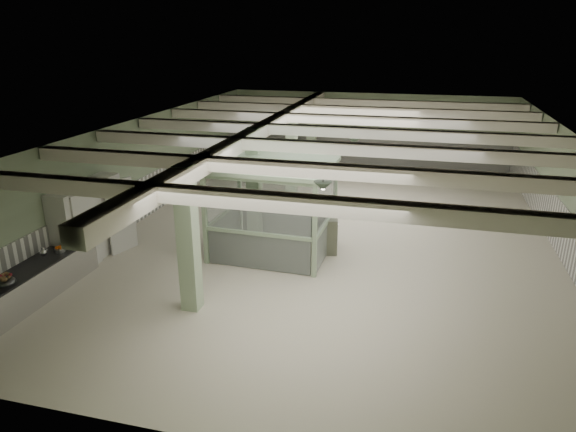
% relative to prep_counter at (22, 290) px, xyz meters
% --- Properties ---
extents(floor, '(20.00, 20.00, 0.00)m').
position_rel_prep_counter_xyz_m(floor, '(6.54, 7.00, -0.46)').
color(floor, beige).
rests_on(floor, ground).
extents(ceiling, '(14.00, 20.00, 0.02)m').
position_rel_prep_counter_xyz_m(ceiling, '(6.54, 7.00, 3.14)').
color(ceiling, silver).
rests_on(ceiling, wall_back).
extents(wall_back, '(14.00, 0.02, 3.60)m').
position_rel_prep_counter_xyz_m(wall_back, '(6.54, 17.00, 1.34)').
color(wall_back, '#9AB18D').
rests_on(wall_back, floor).
extents(wall_front, '(14.00, 0.02, 3.60)m').
position_rel_prep_counter_xyz_m(wall_front, '(6.54, -3.00, 1.34)').
color(wall_front, '#9AB18D').
rests_on(wall_front, floor).
extents(wall_left, '(0.02, 20.00, 3.60)m').
position_rel_prep_counter_xyz_m(wall_left, '(-0.46, 7.00, 1.34)').
color(wall_left, '#9AB18D').
rests_on(wall_left, floor).
extents(wall_right, '(0.02, 20.00, 3.60)m').
position_rel_prep_counter_xyz_m(wall_right, '(13.54, 7.00, 1.34)').
color(wall_right, '#9AB18D').
rests_on(wall_right, floor).
extents(wainscot_left, '(0.05, 19.90, 1.50)m').
position_rel_prep_counter_xyz_m(wainscot_left, '(-0.43, 7.00, 0.29)').
color(wainscot_left, white).
rests_on(wainscot_left, floor).
extents(wainscot_right, '(0.05, 19.90, 1.50)m').
position_rel_prep_counter_xyz_m(wainscot_right, '(13.52, 7.00, 0.29)').
color(wainscot_right, white).
rests_on(wainscot_right, floor).
extents(wainscot_back, '(13.90, 0.05, 1.50)m').
position_rel_prep_counter_xyz_m(wainscot_back, '(6.54, 16.98, 0.29)').
color(wainscot_back, white).
rests_on(wainscot_back, floor).
extents(girder, '(0.45, 19.90, 0.40)m').
position_rel_prep_counter_xyz_m(girder, '(4.04, 7.00, 2.92)').
color(girder, white).
rests_on(girder, ceiling).
extents(beam_a, '(13.90, 0.35, 0.32)m').
position_rel_prep_counter_xyz_m(beam_a, '(6.54, -0.50, 2.96)').
color(beam_a, white).
rests_on(beam_a, ceiling).
extents(beam_b, '(13.90, 0.35, 0.32)m').
position_rel_prep_counter_xyz_m(beam_b, '(6.54, 2.00, 2.96)').
color(beam_b, white).
rests_on(beam_b, ceiling).
extents(beam_c, '(13.90, 0.35, 0.32)m').
position_rel_prep_counter_xyz_m(beam_c, '(6.54, 4.50, 2.96)').
color(beam_c, white).
rests_on(beam_c, ceiling).
extents(beam_d, '(13.90, 0.35, 0.32)m').
position_rel_prep_counter_xyz_m(beam_d, '(6.54, 7.00, 2.96)').
color(beam_d, white).
rests_on(beam_d, ceiling).
extents(beam_e, '(13.90, 0.35, 0.32)m').
position_rel_prep_counter_xyz_m(beam_e, '(6.54, 9.50, 2.96)').
color(beam_e, white).
rests_on(beam_e, ceiling).
extents(beam_f, '(13.90, 0.35, 0.32)m').
position_rel_prep_counter_xyz_m(beam_f, '(6.54, 12.00, 2.96)').
color(beam_f, white).
rests_on(beam_f, ceiling).
extents(beam_g, '(13.90, 0.35, 0.32)m').
position_rel_prep_counter_xyz_m(beam_g, '(6.54, 14.50, 2.96)').
color(beam_g, white).
rests_on(beam_g, ceiling).
extents(column_a, '(0.42, 0.42, 3.60)m').
position_rel_prep_counter_xyz_m(column_a, '(4.04, 1.00, 1.34)').
color(column_a, '#ABC59F').
rests_on(column_a, floor).
extents(column_b, '(0.42, 0.42, 3.60)m').
position_rel_prep_counter_xyz_m(column_b, '(4.04, 6.00, 1.34)').
color(column_b, '#ABC59F').
rests_on(column_b, floor).
extents(column_c, '(0.42, 0.42, 3.60)m').
position_rel_prep_counter_xyz_m(column_c, '(4.04, 11.00, 1.34)').
color(column_c, '#ABC59F').
rests_on(column_c, floor).
extents(column_d, '(0.42, 0.42, 3.60)m').
position_rel_prep_counter_xyz_m(column_d, '(4.04, 15.00, 1.34)').
color(column_d, '#ABC59F').
rests_on(column_d, floor).
extents(pendant_front, '(0.44, 0.44, 0.22)m').
position_rel_prep_counter_xyz_m(pendant_front, '(7.04, 2.00, 2.59)').
color(pendant_front, '#304032').
rests_on(pendant_front, ceiling).
extents(pendant_mid, '(0.44, 0.44, 0.22)m').
position_rel_prep_counter_xyz_m(pendant_mid, '(7.04, 7.50, 2.59)').
color(pendant_mid, '#304032').
rests_on(pendant_mid, ceiling).
extents(pendant_back, '(0.44, 0.44, 0.22)m').
position_rel_prep_counter_xyz_m(pendant_back, '(7.04, 12.50, 2.59)').
color(pendant_back, '#304032').
rests_on(pendant_back, ceiling).
extents(prep_counter, '(0.87, 4.99, 0.91)m').
position_rel_prep_counter_xyz_m(prep_counter, '(0.00, 0.00, 0.00)').
color(prep_counter, silver).
rests_on(prep_counter, floor).
extents(pitcher_near, '(0.18, 0.21, 0.26)m').
position_rel_prep_counter_xyz_m(pitcher_near, '(-0.11, 1.03, 0.57)').
color(pitcher_near, silver).
rests_on(pitcher_near, prep_counter).
extents(veg_colander, '(0.54, 0.54, 0.21)m').
position_rel_prep_counter_xyz_m(veg_colander, '(0.08, -0.51, 0.55)').
color(veg_colander, '#3E3F44').
rests_on(veg_colander, prep_counter).
extents(orange_bowl, '(0.35, 0.35, 0.10)m').
position_rel_prep_counter_xyz_m(orange_bowl, '(0.10, 1.39, 0.49)').
color(orange_bowl, '#B2B2B7').
rests_on(orange_bowl, prep_counter).
extents(walkin_cooler, '(1.00, 2.67, 2.45)m').
position_rel_prep_counter_xyz_m(walkin_cooler, '(-0.08, 3.00, 0.77)').
color(walkin_cooler, silver).
rests_on(walkin_cooler, floor).
extents(guard_booth, '(3.59, 3.07, 2.82)m').
position_rel_prep_counter_xyz_m(guard_booth, '(5.02, 4.82, 1.42)').
color(guard_booth, '#95B08D').
rests_on(guard_booth, floor).
extents(filing_cabinet, '(0.46, 0.58, 1.11)m').
position_rel_prep_counter_xyz_m(filing_cabinet, '(6.75, 5.17, 0.10)').
color(filing_cabinet, '#5E6252').
rests_on(filing_cabinet, floor).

